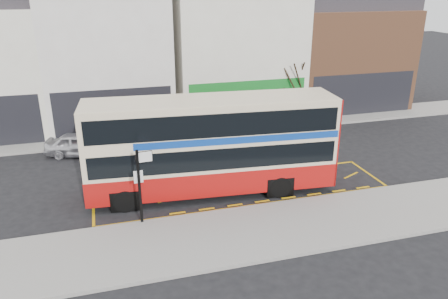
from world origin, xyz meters
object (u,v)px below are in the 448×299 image
object	(u,v)px
car_silver	(81,144)
street_tree_right	(291,69)
double_decker_bus	(212,145)
bus_stop_post	(140,180)
car_white	(297,119)
car_grey	(163,137)

from	to	relation	value
car_silver	street_tree_right	distance (m)	14.98
double_decker_bus	bus_stop_post	world-z (taller)	double_decker_bus
car_white	bus_stop_post	bearing A→B (deg)	126.78
double_decker_bus	car_silver	size ratio (longest dim) A/B	2.94
bus_stop_post	car_silver	distance (m)	9.28
car_grey	car_silver	bearing A→B (deg)	74.63
double_decker_bus	street_tree_right	bearing A→B (deg)	54.18
car_silver	bus_stop_post	bearing A→B (deg)	-147.01
car_grey	street_tree_right	size ratio (longest dim) A/B	0.83
bus_stop_post	car_grey	size ratio (longest dim) A/B	0.70
car_grey	bus_stop_post	bearing A→B (deg)	152.80
double_decker_bus	street_tree_right	size ratio (longest dim) A/B	2.12
street_tree_right	car_white	bearing A→B (deg)	-96.23
car_grey	car_white	distance (m)	9.53
street_tree_right	double_decker_bus	bearing A→B (deg)	-130.55
car_silver	car_grey	bearing A→B (deg)	-75.61
double_decker_bus	car_white	distance (m)	11.36
double_decker_bus	bus_stop_post	distance (m)	4.19
bus_stop_post	car_white	bearing A→B (deg)	36.63
bus_stop_post	car_white	world-z (taller)	bus_stop_post
bus_stop_post	car_grey	world-z (taller)	bus_stop_post
double_decker_bus	car_grey	world-z (taller)	double_decker_bus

